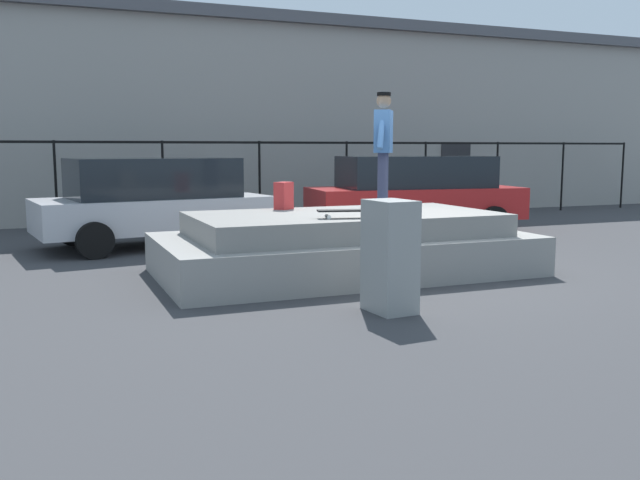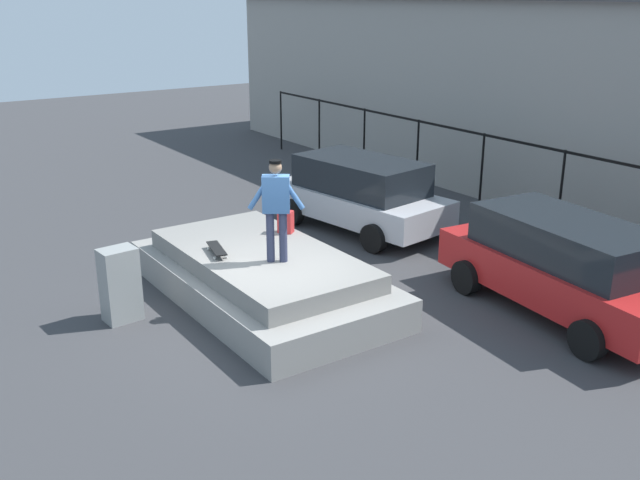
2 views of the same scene
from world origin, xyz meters
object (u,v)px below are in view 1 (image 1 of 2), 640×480
car_red_hatchback_mid (415,192)px  skateboarder (383,142)px  skateboard (346,211)px  utility_box (390,256)px  car_silver_hatchback_near (154,200)px  backpack (284,196)px

car_red_hatchback_mid → skateboarder: bearing=-125.6°
skateboarder → skateboard: skateboarder is taller
skateboarder → utility_box: size_ratio=1.38×
skateboard → car_silver_hatchback_near: 5.09m
car_red_hatchback_mid → utility_box: 7.64m
utility_box → skateboarder: bearing=60.0°
skateboard → car_red_hatchback_mid: bearing=51.2°
car_silver_hatchback_near → utility_box: size_ratio=3.51×
skateboard → utility_box: 1.78m
car_silver_hatchback_near → car_red_hatchback_mid: 5.74m
car_silver_hatchback_near → car_red_hatchback_mid: bearing=0.4°
utility_box → backpack: bearing=87.3°
car_red_hatchback_mid → backpack: bearing=-143.5°
backpack → car_red_hatchback_mid: (4.17, 3.08, -0.22)m
backpack → car_red_hatchback_mid: size_ratio=0.09×
skateboarder → backpack: bearing=142.7°
skateboard → car_red_hatchback_mid: car_red_hatchback_mid is taller
backpack → car_silver_hatchback_near: bearing=80.6°
skateboard → utility_box: utility_box is taller
car_red_hatchback_mid → car_silver_hatchback_near: bearing=-179.6°
skateboarder → backpack: (-1.27, 0.96, -0.84)m
car_silver_hatchback_near → skateboarder: bearing=-54.7°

